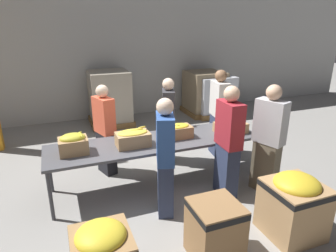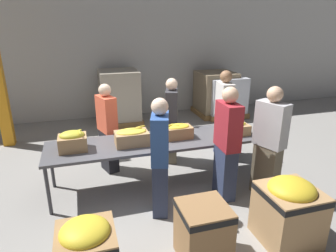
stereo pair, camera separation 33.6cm
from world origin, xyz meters
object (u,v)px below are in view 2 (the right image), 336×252
sorting_table (155,143)px  volunteer_4 (224,115)px  donation_bin_2 (289,209)px  pallet_stack_0 (215,94)px  banana_box_2 (177,131)px  pallet_stack_2 (223,96)px  volunteer_1 (227,145)px  volunteer_2 (108,129)px  volunteer_0 (172,121)px  banana_box_3 (233,128)px  donation_bin_1 (203,231)px  pallet_stack_1 (120,98)px  banana_box_1 (132,137)px  volunteer_5 (160,159)px  banana_box_0 (73,141)px  volunteer_3 (269,143)px

sorting_table → volunteer_4: bearing=24.9°
donation_bin_2 → pallet_stack_0: bearing=74.4°
banana_box_2 → pallet_stack_2: 3.90m
sorting_table → volunteer_1: size_ratio=1.95×
volunteer_2 → donation_bin_2: volunteer_2 is taller
sorting_table → volunteer_0: volunteer_0 is taller
banana_box_3 → donation_bin_2: bearing=-93.8°
donation_bin_1 → pallet_stack_1: size_ratio=0.50×
volunteer_0 → pallet_stack_1: volunteer_0 is taller
banana_box_1 → volunteer_1: bearing=-24.6°
banana_box_3 → pallet_stack_2: 3.52m
volunteer_4 → volunteer_5: (-1.62, -1.42, -0.02)m
pallet_stack_0 → donation_bin_2: bearing=-105.6°
donation_bin_1 → pallet_stack_0: bearing=63.6°
banana_box_3 → banana_box_2: bearing=173.7°
donation_bin_2 → volunteer_0: bearing=105.1°
banana_box_1 → volunteer_1: 1.38m
volunteer_2 → banana_box_0: bearing=-56.4°
donation_bin_1 → banana_box_0: bearing=127.4°
banana_box_0 → banana_box_3: bearing=-1.7°
banana_box_1 → pallet_stack_2: pallet_stack_2 is taller
volunteer_4 → banana_box_1: bearing=-60.2°
volunteer_3 → volunteer_5: bearing=68.9°
volunteer_4 → donation_bin_2: (-0.34, -2.39, -0.40)m
volunteer_1 → volunteer_5: size_ratio=1.04×
banana_box_2 → volunteer_3: 1.37m
volunteer_1 → pallet_stack_0: volunteer_1 is taller
sorting_table → volunteer_4: (1.50, 0.70, 0.11)m
pallet_stack_0 → pallet_stack_2: 0.21m
volunteer_4 → sorting_table: bearing=-57.3°
volunteer_0 → volunteer_4: size_ratio=0.94×
pallet_stack_0 → pallet_stack_1: (-2.63, 0.03, 0.08)m
volunteer_2 → volunteer_3: bearing=37.3°
volunteer_5 → banana_box_3: bearing=-48.0°
volunteer_5 → pallet_stack_0: volunteer_5 is taller
volunteer_1 → banana_box_3: bearing=-33.2°
banana_box_3 → volunteer_0: bearing=132.4°
sorting_table → volunteer_0: 0.91m
sorting_table → pallet_stack_2: pallet_stack_2 is taller
volunteer_3 → pallet_stack_2: volunteer_3 is taller
pallet_stack_0 → donation_bin_1: bearing=-116.4°
pallet_stack_2 → volunteer_5: bearing=-126.3°
volunteer_3 → banana_box_2: bearing=36.2°
banana_box_3 → volunteer_2: (-1.92, 0.79, -0.09)m
banana_box_1 → pallet_stack_1: pallet_stack_1 is taller
pallet_stack_0 → pallet_stack_2: (0.17, -0.10, -0.05)m
banana_box_0 → banana_box_1: 0.83m
volunteer_1 → pallet_stack_0: bearing=-21.1°
sorting_table → pallet_stack_2: 4.13m
sorting_table → volunteer_5: size_ratio=2.02×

